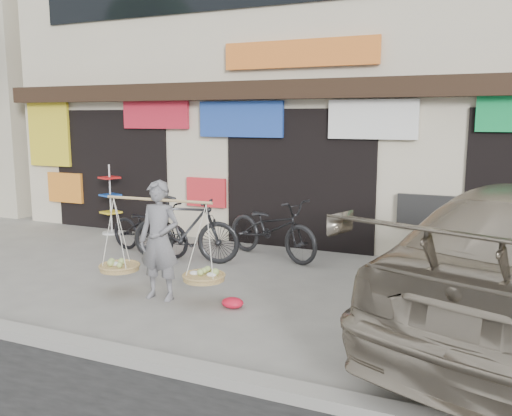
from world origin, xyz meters
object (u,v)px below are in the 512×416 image
at_px(bike_0, 150,228).
at_px(street_vendor, 160,245).
at_px(bike_1, 185,229).
at_px(bike_2, 272,228).
at_px(display_rack, 111,206).

bearing_deg(bike_0, street_vendor, -132.88).
xyz_separation_m(bike_0, bike_1, (0.93, -0.25, 0.10)).
distance_m(bike_0, bike_1, 0.97).
bearing_deg(street_vendor, bike_1, 108.41).
xyz_separation_m(bike_1, bike_2, (1.28, 0.91, -0.04)).
distance_m(street_vendor, display_rack, 4.74).
distance_m(bike_1, display_rack, 3.08).
bearing_deg(display_rack, bike_1, -26.81).
bearing_deg(display_rack, bike_2, -6.81).
bearing_deg(bike_0, bike_1, -95.96).
relative_size(bike_1, display_rack, 1.28).
distance_m(street_vendor, bike_2, 2.82).
bearing_deg(bike_2, bike_1, 146.04).
xyz_separation_m(bike_1, display_rack, (-2.75, 1.39, 0.03)).
height_order(street_vendor, bike_1, street_vendor).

